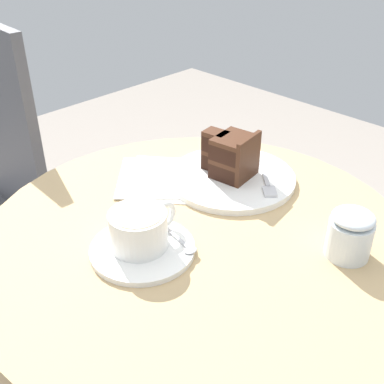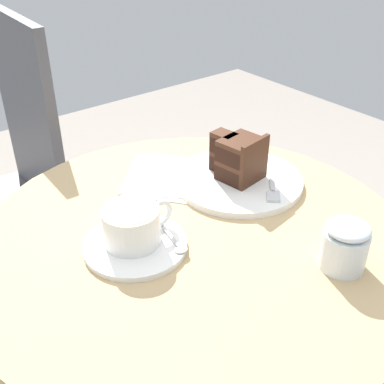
{
  "view_description": "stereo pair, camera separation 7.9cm",
  "coord_description": "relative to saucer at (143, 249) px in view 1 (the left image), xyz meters",
  "views": [
    {
      "loc": [
        -0.44,
        -0.43,
        1.17
      ],
      "look_at": [
        0.03,
        0.05,
        0.76
      ],
      "focal_mm": 45.0,
      "sensor_mm": 36.0,
      "label": 1
    },
    {
      "loc": [
        -0.38,
        -0.48,
        1.17
      ],
      "look_at": [
        0.03,
        0.05,
        0.76
      ],
      "focal_mm": 45.0,
      "sensor_mm": 36.0,
      "label": 2
    }
  ],
  "objects": [
    {
      "name": "cafe_table",
      "position": [
        0.09,
        -0.02,
        -0.13
      ],
      "size": [
        0.7,
        0.7,
        0.72
      ],
      "color": "tan",
      "rests_on": "ground"
    },
    {
      "name": "cake_plate",
      "position": [
        0.25,
        0.04,
        0.0
      ],
      "size": [
        0.24,
        0.24,
        0.01
      ],
      "color": "white",
      "rests_on": "cafe_table"
    },
    {
      "name": "fork",
      "position": [
        0.28,
        -0.02,
        0.01
      ],
      "size": [
        0.1,
        0.1,
        0.0
      ],
      "rotation": [
        0.0,
        0.0,
        3.95
      ],
      "color": "#B7B7BC",
      "rests_on": "cake_plate"
    },
    {
      "name": "sugar_pot",
      "position": [
        0.21,
        -0.22,
        0.03
      ],
      "size": [
        0.07,
        0.07,
        0.08
      ],
      "color": "silver",
      "rests_on": "cafe_table"
    },
    {
      "name": "saucer",
      "position": [
        0.0,
        0.0,
        0.0
      ],
      "size": [
        0.16,
        0.16,
        0.01
      ],
      "color": "white",
      "rests_on": "cafe_table"
    },
    {
      "name": "teaspoon",
      "position": [
        0.05,
        -0.03,
        0.01
      ],
      "size": [
        0.03,
        0.1,
        0.0
      ],
      "rotation": [
        0.0,
        0.0,
        4.53
      ],
      "color": "#B7B7BC",
      "rests_on": "saucer"
    },
    {
      "name": "coffee_cup",
      "position": [
        0.0,
        0.01,
        0.03
      ],
      "size": [
        0.12,
        0.09,
        0.06
      ],
      "color": "white",
      "rests_on": "saucer"
    },
    {
      "name": "cake_slice",
      "position": [
        0.25,
        0.05,
        0.05
      ],
      "size": [
        0.08,
        0.1,
        0.09
      ],
      "rotation": [
        0.0,
        0.0,
        1.72
      ],
      "color": "black",
      "rests_on": "cake_plate"
    },
    {
      "name": "napkin",
      "position": [
        0.17,
        0.14,
        -0.0
      ],
      "size": [
        0.24,
        0.24,
        0.0
      ],
      "rotation": [
        0.0,
        0.0,
        2.22
      ],
      "color": "silver",
      "rests_on": "cafe_table"
    }
  ]
}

